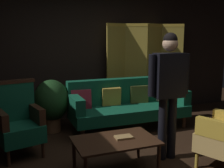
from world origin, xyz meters
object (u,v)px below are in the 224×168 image
folding_screen (145,68)px  potted_plant (52,102)px  book_tan_leather (124,137)px  coffee_table (115,143)px  armchair_wing_left (18,121)px  velvet_couch (127,103)px  standing_figure (169,85)px

folding_screen → potted_plant: size_ratio=2.08×
potted_plant → book_tan_leather: size_ratio=4.32×
coffee_table → potted_plant: size_ratio=1.09×
armchair_wing_left → book_tan_leather: 1.53m
velvet_couch → book_tan_leather: bearing=-115.8°
book_tan_leather → coffee_table: bearing=-174.9°
potted_plant → folding_screen: bearing=11.7°
coffee_table → armchair_wing_left: armchair_wing_left is taller
standing_figure → book_tan_leather: 0.91m
folding_screen → book_tan_leather: (-1.42, -2.17, -0.55)m
standing_figure → potted_plant: (-1.28, 1.65, -0.50)m
standing_figure → folding_screen: bearing=70.4°
coffee_table → potted_plant: bearing=105.3°
coffee_table → potted_plant: potted_plant is taller
coffee_table → velvet_couch: bearing=60.9°
standing_figure → book_tan_leather: bearing=-171.3°
folding_screen → standing_figure: 2.19m
standing_figure → potted_plant: size_ratio=1.86×
standing_figure → potted_plant: 2.15m
folding_screen → armchair_wing_left: (-2.61, -1.20, -0.50)m
armchair_wing_left → standing_figure: size_ratio=0.61×
potted_plant → armchair_wing_left: bearing=-126.7°
coffee_table → armchair_wing_left: bearing=137.7°
folding_screen → book_tan_leather: 2.65m
coffee_table → standing_figure: bearing=8.2°
velvet_couch → book_tan_leather: size_ratio=9.99×
armchair_wing_left → velvet_couch: bearing=15.1°
folding_screen → coffee_table: (-1.54, -2.18, -0.61)m
velvet_couch → armchair_wing_left: 1.97m
folding_screen → velvet_couch: bearing=-135.6°
velvet_couch → standing_figure: 1.48m
armchair_wing_left → book_tan_leather: bearing=-39.2°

